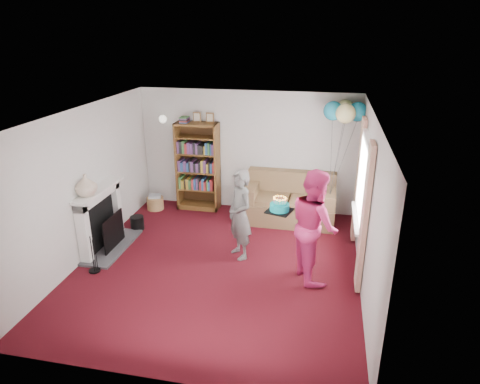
% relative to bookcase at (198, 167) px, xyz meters
% --- Properties ---
extents(ground, '(5.00, 5.00, 0.00)m').
position_rel_bookcase_xyz_m(ground, '(1.00, -2.30, -0.91)').
color(ground, '#34070A').
rests_on(ground, ground).
extents(wall_back, '(4.50, 0.02, 2.50)m').
position_rel_bookcase_xyz_m(wall_back, '(1.00, 0.21, 0.34)').
color(wall_back, silver).
rests_on(wall_back, ground).
extents(wall_left, '(0.02, 5.00, 2.50)m').
position_rel_bookcase_xyz_m(wall_left, '(-1.26, -2.30, 0.34)').
color(wall_left, silver).
rests_on(wall_left, ground).
extents(wall_right, '(0.02, 5.00, 2.50)m').
position_rel_bookcase_xyz_m(wall_right, '(3.26, -2.30, 0.34)').
color(wall_right, silver).
rests_on(wall_right, ground).
extents(ceiling, '(4.50, 5.00, 0.01)m').
position_rel_bookcase_xyz_m(ceiling, '(1.00, -2.30, 1.59)').
color(ceiling, white).
rests_on(ceiling, wall_back).
extents(fireplace, '(0.55, 1.80, 1.12)m').
position_rel_bookcase_xyz_m(fireplace, '(-1.08, -2.11, -0.40)').
color(fireplace, '#3F3F42').
rests_on(fireplace, ground).
extents(window_bay, '(0.14, 2.02, 2.20)m').
position_rel_bookcase_xyz_m(window_bay, '(3.21, -1.70, 0.29)').
color(window_bay, white).
rests_on(window_bay, ground).
extents(wall_sconce, '(0.16, 0.23, 0.16)m').
position_rel_bookcase_xyz_m(wall_sconce, '(-0.75, 0.06, 0.97)').
color(wall_sconce, gold).
rests_on(wall_sconce, ground).
extents(bookcase, '(0.88, 0.42, 2.06)m').
position_rel_bookcase_xyz_m(bookcase, '(0.00, 0.00, 0.00)').
color(bookcase, '#472B14').
rests_on(bookcase, ground).
extents(sofa, '(1.78, 0.94, 0.94)m').
position_rel_bookcase_xyz_m(sofa, '(1.97, -0.23, -0.56)').
color(sofa, brown).
rests_on(sofa, ground).
extents(wicker_basket, '(0.36, 0.36, 0.33)m').
position_rel_bookcase_xyz_m(wicker_basket, '(-0.90, -0.31, -0.76)').
color(wicker_basket, '#A17B4B').
rests_on(wicker_basket, ground).
extents(person_striped, '(0.64, 0.67, 1.54)m').
position_rel_bookcase_xyz_m(person_striped, '(1.29, -1.91, -0.14)').
color(person_striped, black).
rests_on(person_striped, ground).
extents(person_magenta, '(0.95, 1.05, 1.76)m').
position_rel_bookcase_xyz_m(person_magenta, '(2.51, -2.30, -0.03)').
color(person_magenta, '#CF2969').
rests_on(person_magenta, ground).
extents(birthday_cake, '(0.35, 0.35, 0.22)m').
position_rel_bookcase_xyz_m(birthday_cake, '(1.99, -2.41, 0.26)').
color(birthday_cake, black).
rests_on(birthday_cake, ground).
extents(balloons, '(0.80, 0.80, 1.72)m').
position_rel_bookcase_xyz_m(balloons, '(2.90, -0.16, 1.31)').
color(balloons, '#3F3F3F').
rests_on(balloons, ground).
extents(mantel_vase, '(0.45, 0.45, 0.36)m').
position_rel_bookcase_xyz_m(mantel_vase, '(-1.12, -2.45, 0.40)').
color(mantel_vase, beige).
rests_on(mantel_vase, fireplace).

